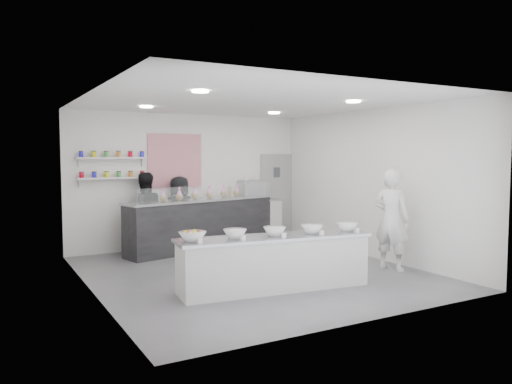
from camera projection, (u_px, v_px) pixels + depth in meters
floor at (253, 272)px, 8.85m from camera, size 6.00×6.00×0.00m
ceiling at (253, 102)px, 8.63m from camera, size 6.00×6.00×0.00m
back_wall at (189, 181)px, 11.36m from camera, size 5.50×0.00×5.50m
left_wall at (91, 194)px, 7.41m from camera, size 0.00×6.00×6.00m
right_wall at (372, 184)px, 10.08m from camera, size 0.00×6.00×6.00m
back_door at (276, 196)px, 12.48m from camera, size 0.88×0.04×2.10m
pattern_panel at (175, 161)px, 11.13m from camera, size 1.25×0.03×1.20m
jar_shelf_lower at (113, 178)px, 10.41m from camera, size 1.45×0.22×0.04m
jar_shelf_upper at (112, 158)px, 10.38m from camera, size 1.45×0.22×0.04m
preserve_jars at (113, 165)px, 10.38m from camera, size 1.45×0.10×0.56m
downlight_0 at (200, 92)px, 7.08m from camera, size 0.24×0.24×0.02m
downlight_1 at (353, 102)px, 8.44m from camera, size 0.24×0.24×0.02m
downlight_2 at (146, 107)px, 9.35m from camera, size 0.24×0.24×0.02m
downlight_3 at (274, 113)px, 10.71m from camera, size 0.24×0.24×0.02m
prep_counter at (275, 263)px, 7.70m from camera, size 3.13×1.07×0.84m
back_bar at (202, 224)px, 10.97m from camera, size 3.69×1.52×1.13m
sneeze_guard at (211, 192)px, 10.69m from camera, size 3.49×0.87×0.31m
espresso_ledge at (254, 221)px, 11.99m from camera, size 1.36×0.43×1.01m
espresso_machine at (252, 190)px, 11.91m from camera, size 0.59×0.41×0.45m
cup_stacks at (233, 193)px, 11.68m from camera, size 0.24×0.24×0.34m
prep_bowls at (275, 231)px, 7.66m from camera, size 2.99×0.81×0.14m
label_cards at (296, 238)px, 7.27m from camera, size 2.66×0.04×0.07m
cookie_bags at (202, 192)px, 10.92m from camera, size 2.12×0.66×0.27m
woman_prep at (392, 220)px, 8.98m from camera, size 0.64×0.78×1.84m
staff_left at (144, 213)px, 10.57m from camera, size 0.88×0.71×1.71m
staff_right at (180, 213)px, 10.96m from camera, size 0.81×0.54×1.62m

